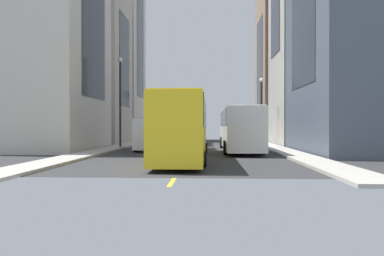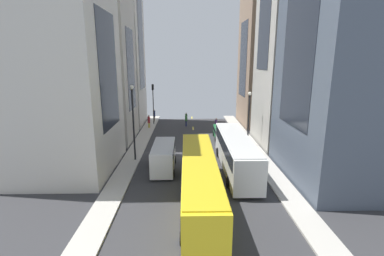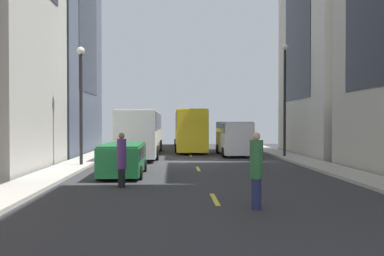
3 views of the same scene
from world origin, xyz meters
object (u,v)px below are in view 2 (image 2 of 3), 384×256
at_px(city_bus_white, 236,150).
at_px(car_green_0, 221,132).
at_px(delivery_van_white, 164,155).
at_px(pedestrian_crossing_near, 154,115).
at_px(traffic_light_near_corner, 153,97).
at_px(streetcar_yellow, 199,179).
at_px(pedestrian_crossing_mid, 149,121).
at_px(pedestrian_waiting_curb, 216,125).
at_px(pedestrian_walking_far, 186,119).

xyz_separation_m(city_bus_white, car_green_0, (-0.01, -11.34, -1.11)).
relative_size(delivery_van_white, car_green_0, 1.29).
height_order(pedestrian_crossing_near, traffic_light_near_corner, traffic_light_near_corner).
distance_m(delivery_van_white, car_green_0, 13.20).
height_order(city_bus_white, car_green_0, city_bus_white).
bearing_deg(streetcar_yellow, car_green_0, -102.04).
height_order(pedestrian_crossing_mid, pedestrian_waiting_curb, pedestrian_crossing_mid).
xyz_separation_m(car_green_0, pedestrian_crossing_mid, (10.66, -6.04, 0.31)).
height_order(city_bus_white, pedestrian_crossing_near, city_bus_white).
relative_size(streetcar_yellow, pedestrian_walking_far, 6.55).
relative_size(pedestrian_crossing_mid, pedestrian_walking_far, 0.90).
bearing_deg(car_green_0, pedestrian_walking_far, -57.22).
distance_m(pedestrian_crossing_near, pedestrian_walking_far, 6.40).
height_order(city_bus_white, traffic_light_near_corner, traffic_light_near_corner).
bearing_deg(pedestrian_crossing_mid, traffic_light_near_corner, -125.87).
xyz_separation_m(pedestrian_crossing_near, pedestrian_walking_far, (-5.53, 3.23, -0.06)).
distance_m(delivery_van_white, pedestrian_crossing_near, 22.07).
xyz_separation_m(delivery_van_white, pedestrian_waiting_curb, (-6.68, -14.56, -0.39)).
relative_size(city_bus_white, traffic_light_near_corner, 1.95).
xyz_separation_m(pedestrian_crossing_mid, pedestrian_walking_far, (-5.87, -1.40, -0.02)).
bearing_deg(city_bus_white, car_green_0, -90.06).
bearing_deg(delivery_van_white, pedestrian_waiting_curb, -114.65).
bearing_deg(city_bus_white, pedestrian_crossing_near, -64.92).
distance_m(pedestrian_waiting_curb, pedestrian_walking_far, 5.99).
height_order(car_green_0, pedestrian_crossing_near, pedestrian_crossing_near).
relative_size(streetcar_yellow, pedestrian_crossing_mid, 7.31).
bearing_deg(pedestrian_crossing_near, delivery_van_white, -98.33).
relative_size(city_bus_white, pedestrian_crossing_mid, 6.37).
xyz_separation_m(pedestrian_waiting_curb, traffic_light_near_corner, (9.83, -5.32, 3.53)).
bearing_deg(pedestrian_crossing_mid, pedestrian_walking_far, 167.34).
bearing_deg(pedestrian_walking_far, pedestrian_crossing_mid, 15.74).
distance_m(city_bus_white, traffic_light_near_corner, 22.66).
height_order(pedestrian_crossing_near, pedestrian_waiting_curb, pedestrian_crossing_near).
distance_m(streetcar_yellow, pedestrian_walking_far, 25.70).
height_order(streetcar_yellow, pedestrian_crossing_mid, streetcar_yellow).
relative_size(streetcar_yellow, car_green_0, 3.21).
xyz_separation_m(delivery_van_white, pedestrian_crossing_near, (3.28, -21.83, -0.27)).
bearing_deg(streetcar_yellow, pedestrian_crossing_mid, -74.41).
xyz_separation_m(pedestrian_walking_far, traffic_light_near_corner, (5.40, -1.29, 3.46)).
relative_size(car_green_0, traffic_light_near_corner, 0.70).
xyz_separation_m(car_green_0, pedestrian_crossing_near, (10.32, -10.67, 0.35)).
distance_m(pedestrian_walking_far, traffic_light_near_corner, 6.55).
bearing_deg(streetcar_yellow, delivery_van_white, -65.97).
distance_m(car_green_0, pedestrian_crossing_near, 14.85).
height_order(streetcar_yellow, pedestrian_crossing_near, streetcar_yellow).
distance_m(streetcar_yellow, delivery_van_white, 7.77).
xyz_separation_m(city_bus_white, streetcar_yellow, (3.87, 6.88, 0.12)).
height_order(pedestrian_crossing_mid, pedestrian_walking_far, pedestrian_walking_far).
bearing_deg(car_green_0, traffic_light_near_corner, -40.58).
bearing_deg(delivery_van_white, pedestrian_crossing_near, -81.46).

